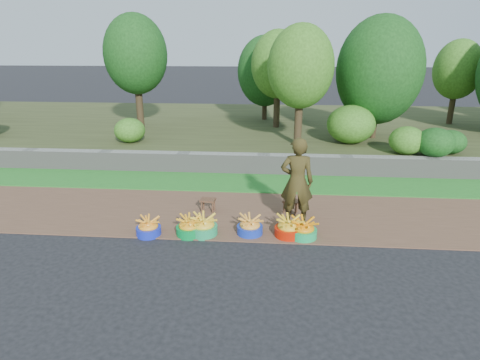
# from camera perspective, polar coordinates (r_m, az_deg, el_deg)

# --- Properties ---
(ground_plane) EXTENTS (120.00, 120.00, 0.00)m
(ground_plane) POSITION_cam_1_polar(r_m,az_deg,el_deg) (7.33, 2.54, -8.93)
(ground_plane) COLOR black
(ground_plane) RESTS_ON ground
(dirt_shoulder) EXTENTS (80.00, 2.50, 0.02)m
(dirt_shoulder) POSITION_cam_1_polar(r_m,az_deg,el_deg) (8.45, 2.86, -4.94)
(dirt_shoulder) COLOR brown
(dirt_shoulder) RESTS_ON ground
(grass_verge) EXTENTS (80.00, 1.50, 0.04)m
(grass_verge) POSITION_cam_1_polar(r_m,az_deg,el_deg) (10.31, 3.23, -0.42)
(grass_verge) COLOR #267926
(grass_verge) RESTS_ON ground
(retaining_wall) EXTENTS (80.00, 0.35, 0.55)m
(retaining_wall) POSITION_cam_1_polar(r_m,az_deg,el_deg) (11.04, 3.37, 2.27)
(retaining_wall) COLOR gray
(retaining_wall) RESTS_ON ground
(earth_bank) EXTENTS (80.00, 10.00, 0.50)m
(earth_bank) POSITION_cam_1_polar(r_m,az_deg,el_deg) (15.81, 3.80, 7.22)
(earth_bank) COLOR #3B4221
(earth_bank) RESTS_ON ground
(vegetation) EXTENTS (30.40, 6.96, 4.02)m
(vegetation) POSITION_cam_1_polar(r_m,az_deg,el_deg) (13.90, 6.88, 14.93)
(vegetation) COLOR #302616
(vegetation) RESTS_ON earth_bank
(basin_a) EXTENTS (0.46, 0.46, 0.34)m
(basin_a) POSITION_cam_1_polar(r_m,az_deg,el_deg) (7.73, -12.89, -6.61)
(basin_a) COLOR #1627B9
(basin_a) RESTS_ON ground
(basin_b) EXTENTS (0.49, 0.49, 0.37)m
(basin_b) POSITION_cam_1_polar(r_m,az_deg,el_deg) (7.59, -7.24, -6.65)
(basin_b) COLOR #017E32
(basin_b) RESTS_ON ground
(basin_c) EXTENTS (0.52, 0.52, 0.39)m
(basin_c) POSITION_cam_1_polar(r_m,az_deg,el_deg) (7.57, -5.21, -6.56)
(basin_c) COLOR #1C9255
(basin_c) RESTS_ON ground
(basin_d) EXTENTS (0.48, 0.48, 0.36)m
(basin_d) POSITION_cam_1_polar(r_m,az_deg,el_deg) (7.56, 1.41, -6.62)
(basin_d) COLOR #1530AD
(basin_d) RESTS_ON ground
(basin_e) EXTENTS (0.52, 0.52, 0.39)m
(basin_e) POSITION_cam_1_polar(r_m,az_deg,el_deg) (7.53, 6.92, -6.79)
(basin_e) COLOR #B81905
(basin_e) RESTS_ON ground
(basin_f) EXTENTS (0.50, 0.50, 0.38)m
(basin_f) POSITION_cam_1_polar(r_m,az_deg,el_deg) (7.52, 8.99, -6.99)
(basin_f) COLOR #15A054
(basin_f) RESTS_ON ground
(stool_left) EXTENTS (0.33, 0.27, 0.28)m
(stool_left) POSITION_cam_1_polar(r_m,az_deg,el_deg) (8.53, -4.58, -3.08)
(stool_left) COLOR #4E3120
(stool_left) RESTS_ON dirt_shoulder
(stool_right) EXTENTS (0.37, 0.32, 0.28)m
(stool_right) POSITION_cam_1_polar(r_m,az_deg,el_deg) (8.50, 7.25, -3.20)
(stool_right) COLOR #4E3120
(stool_right) RESTS_ON dirt_shoulder
(vendor_woman) EXTENTS (0.65, 0.44, 1.75)m
(vendor_woman) POSITION_cam_1_polar(r_m,az_deg,el_deg) (7.78, 8.09, -0.25)
(vendor_woman) COLOR black
(vendor_woman) RESTS_ON dirt_shoulder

